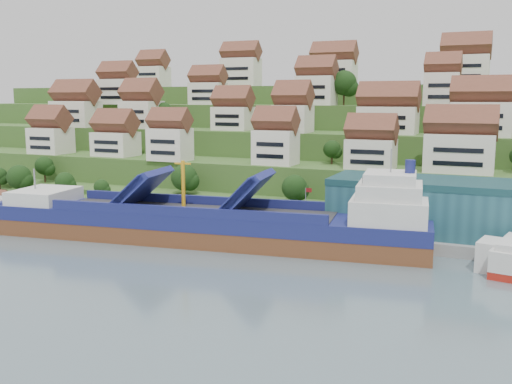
% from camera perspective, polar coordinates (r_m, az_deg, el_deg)
% --- Properties ---
extents(ground, '(300.00, 300.00, 0.00)m').
position_cam_1_polar(ground, '(109.13, -5.82, -5.05)').
color(ground, slate).
rests_on(ground, ground).
extents(quay, '(180.00, 14.00, 2.20)m').
position_cam_1_polar(quay, '(114.70, 6.68, -3.79)').
color(quay, gray).
rests_on(quay, ground).
extents(pebble_beach, '(45.00, 20.00, 1.00)m').
position_cam_1_polar(pebble_beach, '(153.73, -22.74, -1.32)').
color(pebble_beach, gray).
rests_on(pebble_beach, ground).
extents(hillside, '(260.00, 128.00, 31.00)m').
position_cam_1_polar(hillside, '(203.04, 8.60, 4.63)').
color(hillside, '#2D4C1E').
rests_on(hillside, ground).
extents(hillside_village, '(156.66, 63.90, 29.52)m').
position_cam_1_polar(hillside_village, '(160.89, 4.75, 8.30)').
color(hillside_village, silver).
rests_on(hillside_village, ground).
extents(hillside_trees, '(141.20, 62.63, 31.67)m').
position_cam_1_polar(hillside_trees, '(149.74, -0.01, 5.58)').
color(hillside_trees, '#183712').
rests_on(hillside_trees, ground).
extents(warehouse, '(60.00, 15.00, 10.00)m').
position_cam_1_polar(warehouse, '(110.82, 23.09, -1.73)').
color(warehouse, '#245561').
rests_on(warehouse, quay).
extents(flagpole, '(1.28, 0.16, 8.00)m').
position_cam_1_polar(flagpole, '(109.40, 5.03, -1.31)').
color(flagpole, gray).
rests_on(flagpole, quay).
extents(beach_huts, '(14.40, 3.70, 2.20)m').
position_cam_1_polar(beach_huts, '(154.07, -23.63, -0.75)').
color(beach_huts, white).
rests_on(beach_huts, pebble_beach).
extents(cargo_ship, '(83.98, 23.80, 18.47)m').
position_cam_1_polar(cargo_ship, '(108.03, -3.99, -3.28)').
color(cargo_ship, brown).
rests_on(cargo_ship, ground).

